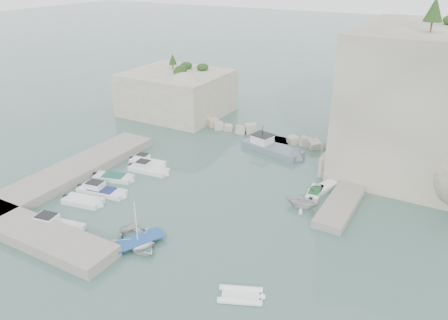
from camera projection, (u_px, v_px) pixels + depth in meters
The scene contains 22 objects.
ground at pixel (196, 206), 46.48m from camera, with size 400.00×400.00×0.00m, color #466960.
cliff_terrace at pixel (362, 159), 54.36m from camera, with size 8.00×10.00×2.50m, color beige.
outcrop_west at pixel (177, 93), 73.81m from camera, with size 16.00×14.00×7.00m, color beige.
quay_west at pixel (74, 170), 53.11m from camera, with size 5.00×24.00×1.10m, color #9E9689.
quay_south at pixel (34, 233), 40.86m from camera, with size 18.00×4.00×1.10m, color #9E9689.
ledge_east at pixel (348, 193), 48.16m from camera, with size 3.00×16.00×0.80m, color #9E9689.
breakwater at pixel (272, 134), 64.05m from camera, with size 28.00×3.00×1.40m, color beige.
motorboat_a at pixel (148, 164), 55.99m from camera, with size 5.18×1.54×1.40m, color white, non-canonical shape.
motorboat_b at pixel (149, 172), 54.05m from camera, with size 5.55×1.82×1.40m, color white, non-canonical shape.
motorboat_c at pixel (114, 180), 52.08m from camera, with size 5.08×1.85×0.70m, color silver, non-canonical shape.
motorboat_d at pixel (102, 194), 48.94m from camera, with size 6.19×1.84×1.40m, color white, non-canonical shape.
motorboat_e at pixel (83, 203), 46.97m from camera, with size 4.72×1.93×0.70m, color white, non-canonical shape.
motorboat_f at pixel (56, 228), 42.61m from camera, with size 6.50×1.93×1.40m, color white, non-canonical shape.
rowboat at pixel (138, 245), 40.11m from camera, with size 3.92×5.49×1.14m, color silver.
inflatable_dinghy at pixel (240, 297), 33.84m from camera, with size 3.76×1.82×0.44m, color white, non-canonical shape.
tender_east_a at pixel (302, 207), 46.19m from camera, with size 3.00×3.47×1.83m, color silver.
tender_east_b at pixel (314, 195), 48.61m from camera, with size 3.92×1.34×0.70m, color white, non-canonical shape.
tender_east_c at pixel (324, 190), 49.76m from camera, with size 4.40×1.42×0.70m, color white, non-canonical shape.
tender_east_d at pixel (335, 177), 52.66m from camera, with size 1.67×4.43×1.71m, color white.
work_boat at pixel (272, 152), 59.73m from camera, with size 9.64×2.85×2.20m, color slate, non-canonical shape.
rowboat_mast at pixel (136, 220), 39.00m from camera, with size 0.10×0.10×4.20m, color white.
vegetation at pixel (437, 17), 50.34m from camera, with size 53.48×13.88×13.40m.
Camera 1 is at (22.49, -33.55, 23.70)m, focal length 35.00 mm.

